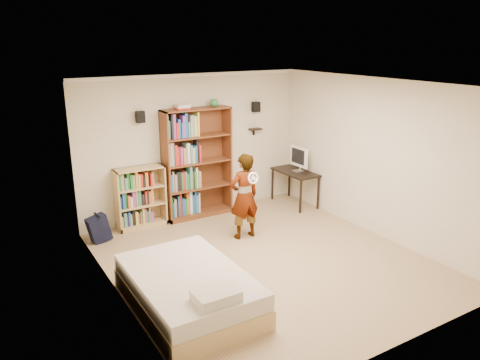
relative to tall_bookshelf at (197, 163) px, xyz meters
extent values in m
cube|color=tan|center=(0.02, -2.31, -1.04)|extent=(4.50, 5.00, 0.01)
cube|color=beige|center=(0.02, 0.19, 0.31)|extent=(4.50, 0.02, 2.70)
cube|color=beige|center=(0.02, -4.81, 0.31)|extent=(4.50, 0.02, 2.70)
cube|color=beige|center=(-2.23, -2.31, 0.31)|extent=(0.02, 5.00, 2.70)
cube|color=beige|center=(2.27, -2.31, 0.31)|extent=(0.02, 5.00, 2.70)
cube|color=white|center=(0.02, -2.31, 1.66)|extent=(4.50, 5.00, 0.02)
cube|color=white|center=(0.02, 0.16, 1.63)|extent=(4.50, 0.06, 0.06)
cube|color=white|center=(0.02, -4.78, 1.63)|extent=(4.50, 0.06, 0.06)
cube|color=white|center=(-2.20, -2.31, 1.63)|extent=(0.06, 5.00, 0.06)
cube|color=white|center=(2.24, -2.31, 1.63)|extent=(0.06, 5.00, 0.06)
cube|color=black|center=(-1.03, 0.09, 0.96)|extent=(0.14, 0.12, 0.20)
cube|color=black|center=(1.37, 0.09, 0.96)|extent=(0.14, 0.12, 0.20)
cube|color=black|center=(1.37, 0.10, 0.51)|extent=(0.25, 0.16, 0.02)
imported|color=black|center=(0.21, -1.35, -0.30)|extent=(0.55, 0.36, 1.49)
torus|color=white|center=(0.21, -1.63, 0.10)|extent=(0.20, 0.08, 0.20)
camera|label=1|loc=(-3.73, -7.73, 2.27)|focal=35.00mm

